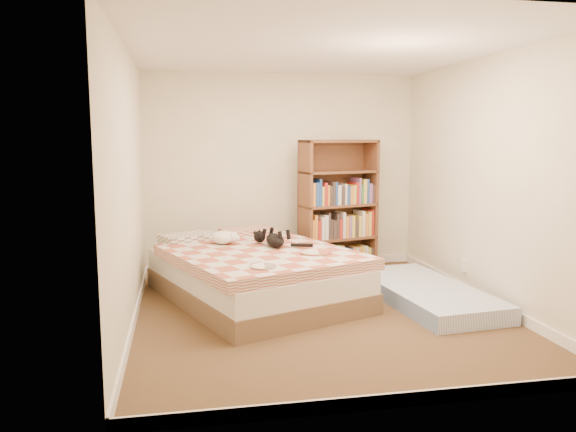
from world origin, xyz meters
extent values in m
cube|color=#49371F|center=(0.00, 0.00, 0.00)|extent=(3.50, 4.00, 0.01)
cube|color=white|center=(0.00, 0.00, 2.50)|extent=(3.50, 4.00, 0.01)
cube|color=#F2EBCB|center=(0.00, 2.00, 1.25)|extent=(3.50, 0.01, 2.50)
cube|color=#F2EBCB|center=(0.00, -2.00, 1.25)|extent=(3.50, 0.01, 2.50)
cube|color=#F2EBCB|center=(-1.75, 0.00, 1.25)|extent=(0.01, 4.00, 2.50)
cube|color=#F2EBCB|center=(1.75, 0.00, 1.25)|extent=(0.01, 4.00, 2.50)
cube|color=white|center=(0.00, 1.99, 0.05)|extent=(3.50, 0.02, 0.10)
cube|color=white|center=(0.00, -1.99, 0.05)|extent=(3.50, 0.02, 0.10)
cube|color=white|center=(-1.74, 0.00, 0.05)|extent=(0.02, 4.00, 0.10)
cube|color=white|center=(1.74, 0.00, 0.05)|extent=(0.02, 4.00, 0.10)
cube|color=white|center=(1.74, 0.40, 0.30)|extent=(0.03, 0.09, 0.13)
cube|color=brown|center=(-0.56, 0.58, 0.10)|extent=(2.29, 2.68, 0.20)
cube|color=silver|center=(-0.56, 0.58, 0.32)|extent=(2.24, 2.63, 0.23)
cube|color=#A9533E|center=(-0.56, 0.58, 0.49)|extent=(2.22, 2.33, 0.11)
cube|color=slate|center=(-0.93, 1.43, 0.52)|extent=(0.72, 0.59, 0.17)
cube|color=#A9533E|center=(-0.18, 1.43, 0.52)|extent=(0.72, 0.59, 0.17)
cube|color=brown|center=(0.18, 1.66, 0.83)|extent=(0.13, 0.33, 1.67)
cube|color=brown|center=(1.14, 1.66, 0.83)|extent=(0.13, 0.33, 1.67)
cube|color=brown|center=(0.66, 1.82, 0.83)|extent=(0.97, 0.28, 1.67)
cube|color=brown|center=(0.66, 1.66, 0.02)|extent=(1.05, 0.58, 0.03)
cube|color=brown|center=(0.66, 1.66, 0.84)|extent=(1.05, 0.58, 0.03)
cube|color=brown|center=(0.66, 1.66, 1.65)|extent=(1.05, 0.58, 0.03)
cube|color=#6F8BB9|center=(1.18, 0.16, 0.09)|extent=(1.04, 1.97, 0.17)
ellipsoid|color=black|center=(-0.32, 0.65, 0.61)|extent=(0.41, 0.44, 0.14)
sphere|color=black|center=(-0.32, 0.87, 0.62)|extent=(0.18, 0.18, 0.13)
cone|color=black|center=(-0.36, 0.91, 0.68)|extent=(0.06, 0.06, 0.05)
cone|color=black|center=(-0.28, 0.91, 0.68)|extent=(0.06, 0.06, 0.05)
cylinder|color=black|center=(-0.22, 0.37, 0.58)|extent=(0.18, 0.21, 0.05)
ellipsoid|color=white|center=(-0.85, 0.91, 0.61)|extent=(0.31, 0.34, 0.14)
sphere|color=white|center=(-0.77, 0.82, 0.63)|extent=(0.13, 0.13, 0.11)
sphere|color=white|center=(-0.73, 0.78, 0.61)|extent=(0.06, 0.06, 0.05)
sphere|color=white|center=(-0.97, 0.96, 0.60)|extent=(0.07, 0.07, 0.06)
camera|label=1|loc=(-1.29, -5.15, 1.70)|focal=35.00mm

